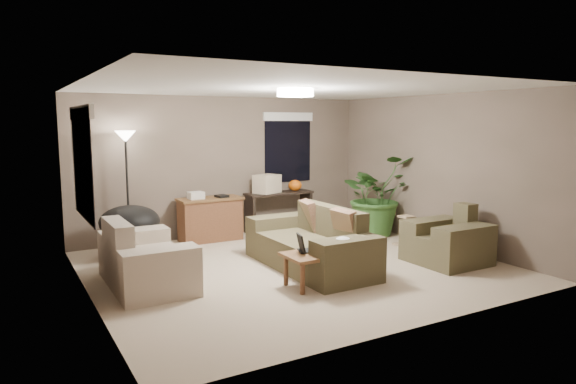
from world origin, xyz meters
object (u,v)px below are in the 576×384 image
desk (210,219)px  console_table (279,208)px  floor_lamp (126,151)px  cat_scratching_post (406,233)px  houseplant (376,204)px  loveseat (144,262)px  papasan_chair (130,227)px  coffee_table (323,257)px  main_sofa (312,247)px  armchair (447,243)px

desk → console_table: same height
floor_lamp → cat_scratching_post: (4.09, -1.96, -1.38)m
console_table → floor_lamp: (-2.78, -0.07, 1.16)m
houseplant → cat_scratching_post: 0.98m
loveseat → houseplant: size_ratio=1.09×
console_table → cat_scratching_post: bearing=-57.1°
loveseat → papasan_chair: loveseat is taller
coffee_table → cat_scratching_post: 2.60m
coffee_table → console_table: (1.06, 3.09, 0.08)m
loveseat → floor_lamp: 2.35m
main_sofa → floor_lamp: 3.32m
coffee_table → houseplant: 3.16m
coffee_table → main_sofa: bearing=67.7°
papasan_chair → houseplant: 4.31m
armchair → desk: (-2.49, 3.07, 0.08)m
desk → console_table: (1.39, 0.06, 0.06)m
loveseat → console_table: 3.64m
loveseat → papasan_chair: size_ratio=1.54×
coffee_table → cat_scratching_post: (2.37, 1.06, -0.14)m
desk → console_table: 1.40m
houseplant → cat_scratching_post: (-0.09, -0.91, -0.36)m
coffee_table → houseplant: houseplant is taller
armchair → cat_scratching_post: bearing=78.8°
papasan_chair → cat_scratching_post: papasan_chair is taller
coffee_table → floor_lamp: (-1.72, 3.02, 1.24)m
papasan_chair → cat_scratching_post: size_ratio=2.08×
loveseat → armchair: (4.12, -1.13, 0.00)m
papasan_chair → cat_scratching_post: 4.44m
loveseat → floor_lamp: floor_lamp is taller
papasan_chair → floor_lamp: bearing=79.1°
cat_scratching_post → loveseat: bearing=179.8°
papasan_chair → console_table: bearing=10.6°
armchair → coffee_table: (-2.15, 0.05, 0.06)m
main_sofa → desk: (-0.63, 2.29, 0.08)m
floor_lamp → desk: bearing=0.2°
coffee_table → floor_lamp: 3.69m
main_sofa → armchair: bearing=-22.8°
main_sofa → desk: 2.38m
desk → floor_lamp: bearing=-179.8°
loveseat → cat_scratching_post: (4.34, -0.02, -0.08)m
main_sofa → desk: size_ratio=2.00×
console_table → papasan_chair: papasan_chair is taller
floor_lamp → papasan_chair: bearing=-100.9°
armchair → desk: 3.95m
desk → floor_lamp: floor_lamp is taller
armchair → cat_scratching_post: 1.13m
loveseat → desk: 2.55m
cat_scratching_post → armchair: bearing=-101.2°
desk → houseplant: 3.00m
desk → papasan_chair: 1.55m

